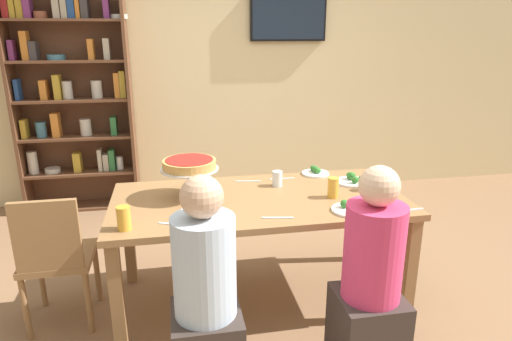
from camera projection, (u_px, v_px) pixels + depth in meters
The scene contains 21 objects.
ground_plane at pixel (259, 298), 3.07m from camera, with size 12.00×12.00×0.00m, color #846042.
rear_partition at pixel (219, 66), 4.71m from camera, with size 8.00×0.12×2.80m, color beige.
dining_table at pixel (259, 210), 2.88m from camera, with size 1.85×0.92×0.74m.
bookshelf at pixel (72, 94), 4.35m from camera, with size 1.12×0.30×2.21m.
television at pixel (288, 16), 4.61m from camera, with size 0.80×0.05×0.49m.
diner_near_left at pixel (206, 305), 2.16m from camera, with size 0.34×0.34×1.15m.
diner_near_right at pixel (370, 289), 2.30m from camera, with size 0.34×0.34×1.15m.
chair_head_west at pixel (55, 255), 2.66m from camera, with size 0.40×0.40×0.87m.
deep_dish_pizza_stand at pixel (190, 166), 2.80m from camera, with size 0.36×0.36×0.25m.
salad_plate_near_diner at pixel (316, 172), 3.31m from camera, with size 0.20×0.20×0.06m.
salad_plate_far_diner at pixel (351, 208), 2.64m from camera, with size 0.23×0.23×0.06m.
salad_plate_spare at pixel (353, 180), 3.12m from camera, with size 0.23×0.23×0.07m.
beer_glass_amber_tall at pixel (333, 188), 2.84m from camera, with size 0.07×0.07×0.13m, color gold.
beer_glass_amber_short at pixel (124, 218), 2.38m from camera, with size 0.07×0.07×0.13m, color gold.
beer_glass_amber_spare at pixel (379, 178), 2.96m from camera, with size 0.07×0.07×0.16m, color gold.
water_glass_clear_near at pixel (277, 179), 3.05m from camera, with size 0.07×0.07×0.10m, color white.
cutlery_fork_near at pixel (248, 181), 3.15m from camera, with size 0.18×0.02×0.01m, color silver.
cutlery_knife_near at pixel (278, 218), 2.54m from camera, with size 0.18×0.02×0.01m, color silver.
cutlery_fork_far at pixel (174, 224), 2.46m from camera, with size 0.18×0.02×0.01m, color silver.
cutlery_knife_far at pixel (282, 179), 3.21m from camera, with size 0.18×0.02×0.01m, color silver.
cutlery_spare_fork at pixel (410, 210), 2.65m from camera, with size 0.18×0.02×0.01m, color silver.
Camera 1 is at (-0.52, -2.62, 1.76)m, focal length 31.45 mm.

